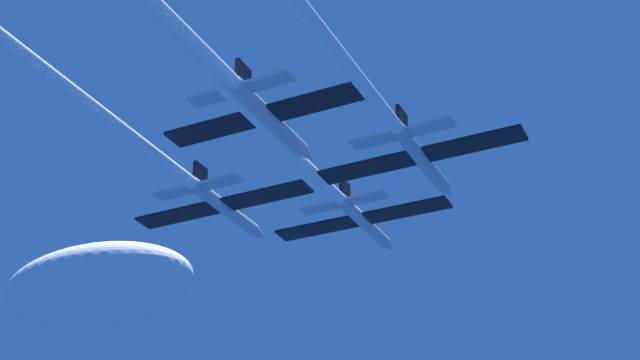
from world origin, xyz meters
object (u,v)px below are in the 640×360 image
at_px(jet_left_wing, 140,143).
at_px(jet_right_wing, 360,81).
at_px(jet_lead, 301,161).
at_px(jet_slot, 202,51).

bearing_deg(jet_left_wing, jet_right_wing, -1.17).
bearing_deg(jet_right_wing, jet_lead, 134.89).
relative_size(jet_left_wing, jet_right_wing, 1.02).
distance_m(jet_right_wing, jet_slot, 11.31).
xyz_separation_m(jet_left_wing, jet_slot, (10.64, -7.67, 0.62)).
relative_size(jet_right_wing, jet_slot, 1.16).
height_order(jet_lead, jet_slot, jet_lead).
distance_m(jet_left_wing, jet_right_wing, 19.27).
relative_size(jet_lead, jet_left_wing, 1.01).
bearing_deg(jet_slot, jet_lead, 93.38).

